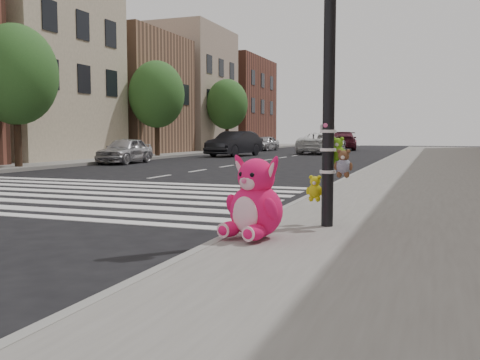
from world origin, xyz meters
The scene contains 20 objects.
ground centered at (0.00, 0.00, 0.00)m, with size 120.00×120.00×0.00m, color black.
sidewalk_near centered at (5.00, 10.00, 0.07)m, with size 7.00×80.00×0.14m, color slate.
sidewalk_far centered at (-13.50, 20.00, 0.07)m, with size 6.00×80.00×0.14m, color slate.
curb_edge centered at (1.55, 10.00, 0.07)m, with size 0.12×80.00×0.15m, color gray.
crosswalk centered at (-4.50, 5.20, 0.01)m, with size 11.00×6.00×0.01m, color silver, non-canonical shape.
bld_far_b centered at (-15.50, 17.00, 5.50)m, with size 6.00×8.00×11.00m, color beige.
bld_far_c centered at (-15.50, 26.00, 4.00)m, with size 6.00×8.00×8.00m, color #996D51.
bld_far_d centered at (-15.50, 35.00, 5.00)m, with size 6.00×8.00×10.00m, color tan.
bld_far_e centered at (-15.50, 46.00, 4.50)m, with size 6.00×10.00×9.00m, color brown.
signal_pole centered at (2.61, 1.81, 1.81)m, with size 0.67×0.49×4.00m.
tree_far_a centered at (-11.20, 11.00, 3.65)m, with size 3.20×3.20×5.44m.
tree_far_b centered at (-11.20, 22.00, 3.65)m, with size 3.20×3.20×5.44m.
tree_far_c centered at (-11.20, 33.00, 3.65)m, with size 3.20×3.20×5.44m.
pink_bunny centered at (1.93, 0.66, 0.56)m, with size 0.82×0.90×1.03m.
red_teddy centered at (1.80, 0.71, 0.24)m, with size 0.13×0.09×0.19m, color #A7102A, non-canonical shape.
car_silver_far centered at (-9.80, 16.35, 0.62)m, with size 1.46×3.63×1.24m, color #B8B7BD.
car_dark_far centered at (-7.87, 25.84, 0.78)m, with size 1.66×4.75×1.56m, color black.
car_white_near centered at (-3.50, 31.57, 0.74)m, with size 2.45×5.31×1.47m, color white.
car_maroon_near centered at (-3.50, 40.55, 0.79)m, with size 2.21×5.43×1.58m, color #531726.
car_silver_deep centered at (-9.37, 36.90, 0.62)m, with size 1.47×3.66×1.25m, color #AFB0B4.
Camera 1 is at (3.98, -5.44, 1.41)m, focal length 40.00 mm.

